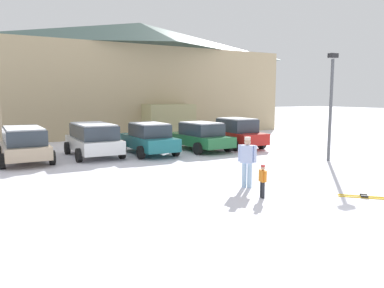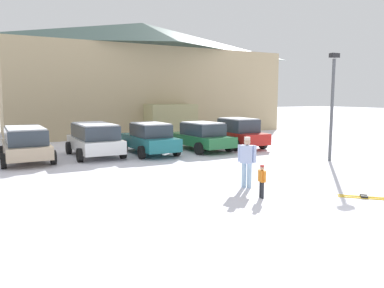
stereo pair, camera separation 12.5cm
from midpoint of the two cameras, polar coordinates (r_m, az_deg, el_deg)
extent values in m
cube|color=tan|center=(32.51, -7.30, 7.89)|extent=(22.24, 9.91, 6.71)
pyramid|color=#2D433D|center=(32.88, -7.43, 15.82)|extent=(22.87, 10.53, 2.36)
cube|color=tan|center=(27.58, -3.11, 3.58)|extent=(3.67, 1.94, 2.40)
cube|color=tan|center=(18.62, -23.82, -0.68)|extent=(2.00, 4.37, 0.55)
cube|color=#2D3842|center=(18.47, -23.89, 1.16)|extent=(1.73, 3.33, 0.66)
cube|color=white|center=(18.44, -23.95, 2.27)|extent=(1.62, 3.16, 0.06)
cylinder|color=black|center=(19.92, -26.92, -1.17)|extent=(0.25, 0.65, 0.64)
cylinder|color=black|center=(20.07, -21.34, -0.82)|extent=(0.25, 0.65, 0.64)
cylinder|color=black|center=(17.29, -26.61, -2.33)|extent=(0.25, 0.65, 0.64)
cylinder|color=black|center=(17.46, -20.19, -1.91)|extent=(0.25, 0.65, 0.64)
cube|color=white|center=(19.21, -14.45, 0.03)|extent=(2.03, 4.45, 0.61)
cube|color=#2D3842|center=(19.06, -14.45, 1.90)|extent=(1.77, 3.39, 0.66)
cube|color=white|center=(19.03, -14.48, 2.98)|extent=(1.65, 3.22, 0.06)
cylinder|color=black|center=(20.36, -18.11, -0.57)|extent=(0.24, 0.65, 0.64)
cylinder|color=black|center=(20.81, -12.62, -0.22)|extent=(0.24, 0.65, 0.64)
cylinder|color=black|center=(17.72, -16.53, -1.64)|extent=(0.24, 0.65, 0.64)
cylinder|color=black|center=(18.23, -10.30, -1.21)|extent=(0.24, 0.65, 0.64)
cube|color=#1D6E75|center=(19.50, -6.36, 0.34)|extent=(1.82, 4.40, 0.62)
cube|color=#2D3842|center=(19.23, -6.14, 2.12)|extent=(1.56, 2.31, 0.63)
cube|color=white|center=(19.20, -6.16, 3.13)|extent=(1.45, 2.19, 0.06)
cylinder|color=black|center=(20.49, -10.14, -0.28)|extent=(0.24, 0.65, 0.64)
cylinder|color=black|center=(21.12, -5.37, 0.03)|extent=(0.24, 0.65, 0.64)
cylinder|color=black|center=(17.96, -7.49, -1.28)|extent=(0.24, 0.65, 0.64)
cylinder|color=black|center=(18.67, -2.18, -0.89)|extent=(0.24, 0.65, 0.64)
cube|color=#256E3B|center=(20.71, 1.46, 0.68)|extent=(2.22, 4.50, 0.55)
cube|color=#2D3842|center=(20.47, 1.80, 2.28)|extent=(1.80, 2.40, 0.64)
cube|color=white|center=(20.45, 1.80, 3.26)|extent=(1.68, 2.28, 0.06)
cylinder|color=black|center=(21.39, -2.71, 0.14)|extent=(0.28, 0.66, 0.64)
cylinder|color=black|center=(22.39, 1.64, 0.47)|extent=(0.28, 0.66, 0.64)
cylinder|color=black|center=(19.10, 1.24, -0.71)|extent=(0.28, 0.66, 0.64)
cylinder|color=black|center=(20.22, 5.86, -0.30)|extent=(0.28, 0.66, 0.64)
cube|color=red|center=(22.17, 6.90, 1.15)|extent=(1.71, 4.42, 0.62)
cube|color=#2D3842|center=(21.92, 7.24, 2.84)|extent=(1.50, 2.30, 0.72)
cube|color=white|center=(21.90, 7.26, 3.86)|extent=(1.40, 2.19, 0.06)
cylinder|color=black|center=(22.88, 3.07, 0.61)|extent=(0.22, 0.64, 0.64)
cylinder|color=black|center=(23.84, 6.92, 0.83)|extent=(0.22, 0.64, 0.64)
cylinder|color=black|center=(20.57, 6.84, -0.19)|extent=(0.22, 0.64, 0.64)
cylinder|color=black|center=(21.62, 10.92, 0.10)|extent=(0.22, 0.64, 0.64)
cylinder|color=#23252B|center=(11.30, 10.76, -6.83)|extent=(0.09, 0.09, 0.49)
cylinder|color=#23252B|center=(11.20, 11.01, -6.95)|extent=(0.09, 0.09, 0.49)
cube|color=orange|center=(11.16, 10.93, -4.82)|extent=(0.18, 0.26, 0.34)
cylinder|color=orange|center=(11.29, 10.58, -4.63)|extent=(0.07, 0.07, 0.33)
cylinder|color=orange|center=(11.02, 11.30, -4.93)|extent=(0.07, 0.07, 0.33)
sphere|color=tan|center=(11.11, 10.96, -3.64)|extent=(0.12, 0.12, 0.12)
cylinder|color=#B4312F|center=(11.10, 10.97, -3.30)|extent=(0.12, 0.12, 0.06)
cylinder|color=#95B6D4|center=(12.42, 8.20, -4.70)|extent=(0.15, 0.15, 0.82)
cylinder|color=#95B6D4|center=(12.37, 9.00, -4.76)|extent=(0.15, 0.15, 0.82)
cube|color=#A7B9E4|center=(12.27, 8.66, -1.53)|extent=(0.44, 0.46, 0.58)
cylinder|color=#A7B9E4|center=(12.34, 7.53, -1.39)|extent=(0.11, 0.11, 0.55)
cylinder|color=#A7B9E4|center=(12.20, 9.82, -1.53)|extent=(0.11, 0.11, 0.55)
sphere|color=tan|center=(12.22, 8.70, 0.30)|extent=(0.21, 0.21, 0.21)
cylinder|color=beige|center=(12.21, 8.71, 0.83)|extent=(0.20, 0.20, 0.10)
cube|color=gold|center=(12.17, 24.82, -7.49)|extent=(1.04, 0.99, 0.02)
cube|color=black|center=(12.17, 25.06, -7.31)|extent=(0.20, 0.20, 0.06)
cube|color=gold|center=(12.36, 24.69, -7.26)|extent=(1.04, 0.99, 0.02)
cube|color=black|center=(12.36, 24.93, -7.08)|extent=(0.20, 0.20, 0.06)
cylinder|color=#515459|center=(18.29, 20.71, 4.77)|extent=(0.14, 0.14, 4.64)
cube|color=#232326|center=(18.37, 21.07, 12.48)|extent=(0.44, 0.24, 0.20)
camera|label=1|loc=(0.06, -89.73, 0.03)|focal=35.00mm
camera|label=2|loc=(0.06, 90.27, -0.03)|focal=35.00mm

